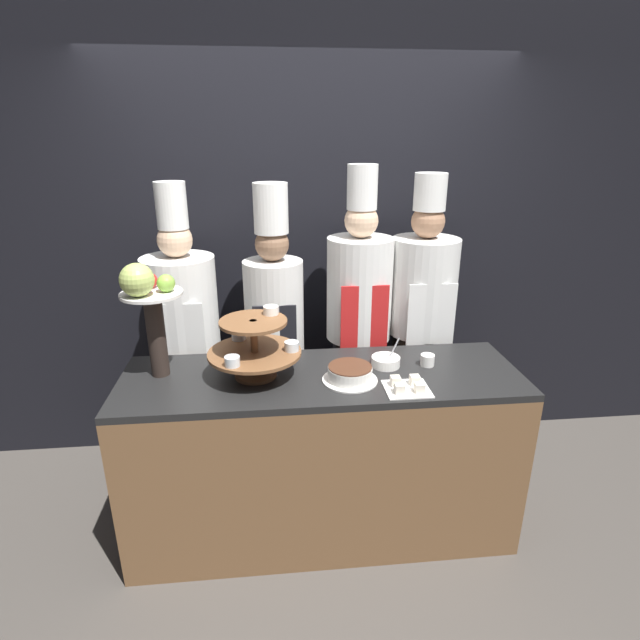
{
  "coord_description": "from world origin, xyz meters",
  "views": [
    {
      "loc": [
        -0.23,
        -1.89,
        2.04
      ],
      "look_at": [
        0.0,
        0.41,
        1.18
      ],
      "focal_mm": 28.0,
      "sensor_mm": 36.0,
      "label": 1
    }
  ],
  "objects_px": {
    "chef_left": "(184,332)",
    "chef_center_left": "(275,326)",
    "chef_center_right": "(359,316)",
    "chef_right": "(421,315)",
    "serving_bowl_far": "(386,361)",
    "cake_round": "(350,374)",
    "fruit_pedestal": "(148,302)",
    "tiered_stand": "(255,346)",
    "cake_square_tray": "(407,386)",
    "cup_white": "(427,360)"
  },
  "relations": [
    {
      "from": "chef_left",
      "to": "chef_center_left",
      "type": "bearing_deg",
      "value": 0.01
    },
    {
      "from": "chef_center_right",
      "to": "chef_right",
      "type": "bearing_deg",
      "value": 0.0
    },
    {
      "from": "serving_bowl_far",
      "to": "chef_right",
      "type": "relative_size",
      "value": 0.08
    },
    {
      "from": "cake_round",
      "to": "fruit_pedestal",
      "type": "bearing_deg",
      "value": 171.28
    },
    {
      "from": "cake_round",
      "to": "chef_center_left",
      "type": "xyz_separation_m",
      "value": [
        -0.35,
        0.63,
        0.02
      ]
    },
    {
      "from": "tiered_stand",
      "to": "cake_round",
      "type": "distance_m",
      "value": 0.48
    },
    {
      "from": "fruit_pedestal",
      "to": "chef_center_left",
      "type": "bearing_deg",
      "value": 40.12
    },
    {
      "from": "cake_square_tray",
      "to": "fruit_pedestal",
      "type": "bearing_deg",
      "value": 167.67
    },
    {
      "from": "serving_bowl_far",
      "to": "cake_square_tray",
      "type": "bearing_deg",
      "value": -80.75
    },
    {
      "from": "tiered_stand",
      "to": "chef_center_left",
      "type": "relative_size",
      "value": 0.25
    },
    {
      "from": "cake_square_tray",
      "to": "serving_bowl_far",
      "type": "bearing_deg",
      "value": 99.25
    },
    {
      "from": "tiered_stand",
      "to": "chef_center_right",
      "type": "height_order",
      "value": "chef_center_right"
    },
    {
      "from": "fruit_pedestal",
      "to": "chef_right",
      "type": "height_order",
      "value": "chef_right"
    },
    {
      "from": "cup_white",
      "to": "chef_center_left",
      "type": "distance_m",
      "value": 0.92
    },
    {
      "from": "tiered_stand",
      "to": "chef_center_right",
      "type": "relative_size",
      "value": 0.24
    },
    {
      "from": "cake_round",
      "to": "cake_square_tray",
      "type": "relative_size",
      "value": 1.29
    },
    {
      "from": "cake_square_tray",
      "to": "chef_center_right",
      "type": "relative_size",
      "value": 0.11
    },
    {
      "from": "cake_round",
      "to": "cake_square_tray",
      "type": "bearing_deg",
      "value": -24.76
    },
    {
      "from": "tiered_stand",
      "to": "fruit_pedestal",
      "type": "xyz_separation_m",
      "value": [
        -0.48,
        0.04,
        0.22
      ]
    },
    {
      "from": "fruit_pedestal",
      "to": "chef_center_left",
      "type": "height_order",
      "value": "chef_center_left"
    },
    {
      "from": "chef_left",
      "to": "chef_center_left",
      "type": "relative_size",
      "value": 1.01
    },
    {
      "from": "cake_round",
      "to": "serving_bowl_far",
      "type": "relative_size",
      "value": 1.75
    },
    {
      "from": "fruit_pedestal",
      "to": "cake_square_tray",
      "type": "relative_size",
      "value": 2.79
    },
    {
      "from": "chef_left",
      "to": "chef_center_left",
      "type": "height_order",
      "value": "chef_left"
    },
    {
      "from": "tiered_stand",
      "to": "cup_white",
      "type": "bearing_deg",
      "value": 2.04
    },
    {
      "from": "cake_round",
      "to": "cup_white",
      "type": "bearing_deg",
      "value": 17.03
    },
    {
      "from": "chef_left",
      "to": "chef_right",
      "type": "height_order",
      "value": "chef_right"
    },
    {
      "from": "tiered_stand",
      "to": "chef_center_right",
      "type": "bearing_deg",
      "value": 41.68
    },
    {
      "from": "chef_right",
      "to": "cake_square_tray",
      "type": "bearing_deg",
      "value": -110.77
    },
    {
      "from": "tiered_stand",
      "to": "cake_square_tray",
      "type": "distance_m",
      "value": 0.74
    },
    {
      "from": "cake_square_tray",
      "to": "serving_bowl_far",
      "type": "distance_m",
      "value": 0.26
    },
    {
      "from": "tiered_stand",
      "to": "chef_left",
      "type": "distance_m",
      "value": 0.69
    },
    {
      "from": "serving_bowl_far",
      "to": "chef_center_right",
      "type": "distance_m",
      "value": 0.5
    },
    {
      "from": "fruit_pedestal",
      "to": "cake_round",
      "type": "height_order",
      "value": "fruit_pedestal"
    },
    {
      "from": "cake_square_tray",
      "to": "chef_center_right",
      "type": "height_order",
      "value": "chef_center_right"
    },
    {
      "from": "serving_bowl_far",
      "to": "chef_right",
      "type": "height_order",
      "value": "chef_right"
    },
    {
      "from": "cake_square_tray",
      "to": "chef_left",
      "type": "relative_size",
      "value": 0.11
    },
    {
      "from": "cup_white",
      "to": "chef_center_left",
      "type": "bearing_deg",
      "value": 146.81
    },
    {
      "from": "tiered_stand",
      "to": "fruit_pedestal",
      "type": "relative_size",
      "value": 0.78
    },
    {
      "from": "cake_round",
      "to": "chef_right",
      "type": "bearing_deg",
      "value": 49.84
    },
    {
      "from": "cake_round",
      "to": "cup_white",
      "type": "height_order",
      "value": "cake_round"
    },
    {
      "from": "cake_round",
      "to": "serving_bowl_far",
      "type": "distance_m",
      "value": 0.25
    },
    {
      "from": "tiered_stand",
      "to": "cake_round",
      "type": "height_order",
      "value": "tiered_stand"
    },
    {
      "from": "chef_center_right",
      "to": "fruit_pedestal",
      "type": "bearing_deg",
      "value": -155.62
    },
    {
      "from": "tiered_stand",
      "to": "chef_center_left",
      "type": "bearing_deg",
      "value": 79.37
    },
    {
      "from": "cake_round",
      "to": "cup_white",
      "type": "relative_size",
      "value": 3.76
    },
    {
      "from": "fruit_pedestal",
      "to": "serving_bowl_far",
      "type": "relative_size",
      "value": 3.8
    },
    {
      "from": "serving_bowl_far",
      "to": "chef_right",
      "type": "bearing_deg",
      "value": 56.3
    },
    {
      "from": "chef_center_left",
      "to": "chef_right",
      "type": "bearing_deg",
      "value": -0.0
    },
    {
      "from": "tiered_stand",
      "to": "cake_round",
      "type": "xyz_separation_m",
      "value": [
        0.45,
        -0.1,
        -0.12
      ]
    }
  ]
}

